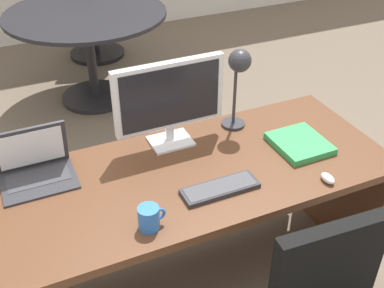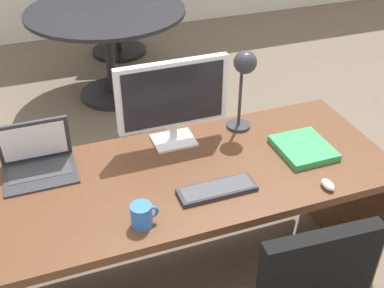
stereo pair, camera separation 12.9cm
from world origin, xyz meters
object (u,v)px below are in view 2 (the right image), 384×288
Objects in this scene: monitor at (173,98)px; mouse at (328,185)px; desk at (191,199)px; meeting_table at (107,32)px; desk_lamp at (244,73)px; meeting_chair_near at (116,24)px; book at (303,148)px; coffee_mug at (142,215)px; keyboard at (217,190)px; laptop at (37,155)px.

monitor is 6.80× the size of mouse.
desk is 22.97× the size of mouse.
meeting_table is (0.04, 2.15, 0.05)m from desk.
desk_lamp is at bearing 105.50° from mouse.
meeting_chair_near reaches higher than desk.
meeting_table reaches higher than book.
monitor is at bearing 132.04° from mouse.
meeting_table reaches higher than mouse.
book is at bearing -85.26° from meeting_chair_near.
meeting_table is (0.06, 1.94, -0.39)m from monitor.
mouse is at bearing -99.51° from book.
keyboard is at bearing 14.06° from coffee_mug.
monitor is at bearing -96.03° from meeting_chair_near.
desk_lamp is at bearing 54.27° from keyboard.
meeting_table is (0.69, 1.94, -0.22)m from laptop.
desk is 16.14× the size of coffee_mug.
desk is at bearing 44.40° from coffee_mug.
laptop is at bearing 179.60° from monitor.
desk is 0.50m from coffee_mug.
desk is 0.65m from desk_lamp.
coffee_mug is at bearing -135.60° from desk.
meeting_chair_near is (0.30, 2.80, -0.66)m from monitor.
meeting_chair_near is (0.24, 3.22, -0.42)m from keyboard.
monitor reaches higher than laptop.
meeting_table is (-0.45, 2.50, -0.17)m from mouse.
keyboard is at bearing -80.09° from desk.
monitor is 0.49m from keyboard.
coffee_mug is at bearing -98.10° from meeting_table.
desk_lamp reaches higher than monitor.
meeting_chair_near reaches higher than book.
mouse is (0.45, -0.14, 0.01)m from keyboard.
monitor is 1.98m from meeting_table.
meeting_chair_near reaches higher than meeting_table.
meeting_chair_near reaches higher than keyboard.
laptop is 0.94× the size of keyboard.
meeting_chair_near is (-0.26, 3.08, -0.43)m from book.
keyboard is 0.36m from coffee_mug.
desk_lamp is at bearing -88.85° from meeting_chair_near.
meeting_table is 0.93m from meeting_chair_near.
laptop is 0.81m from keyboard.
desk_lamp reaches higher than meeting_table.
desk_lamp is (-0.15, 0.55, 0.29)m from mouse.
keyboard is 0.59m from desk_lamp.
desk is 6.67× the size of book.
laptop is at bearing 179.30° from desk_lamp.
laptop reaches higher than mouse.
monitor reaches higher than desk.
keyboard is 0.47m from mouse.
meeting_chair_near is (0.59, 3.31, -0.46)m from coffee_mug.
coffee_mug reaches higher than desk.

